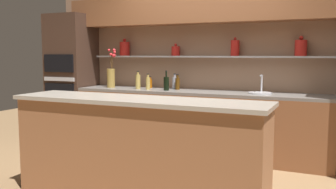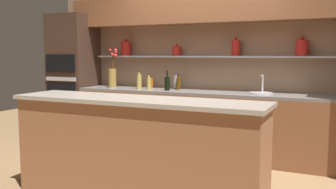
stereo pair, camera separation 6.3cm
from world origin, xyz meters
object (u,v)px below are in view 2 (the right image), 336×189
Objects in this scene: sink_fixture at (261,92)px; bottle_spirit_1 at (149,83)px; oven_tower at (74,78)px; flower_vase at (113,75)px; bottle_spirit_3 at (139,81)px; bottle_spirit_2 at (176,83)px; bottle_spirit_0 at (178,83)px; bottle_sauce_4 at (151,83)px; bottle_wine_5 at (167,83)px.

sink_fixture reaches higher than bottle_spirit_1.
oven_tower reaches higher than flower_vase.
bottle_spirit_1 is 0.19m from bottle_spirit_3.
bottle_spirit_0 is at bearing -43.46° from bottle_spirit_2.
bottle_spirit_1 is 0.25m from bottle_sauce_4.
bottle_spirit_3 is (0.50, -0.03, -0.08)m from flower_vase.
oven_tower is 1.28m from bottle_spirit_3.
bottle_spirit_3 reaches higher than bottle_spirit_2.
bottle_spirit_2 is at bearing 136.54° from bottle_spirit_0.
bottle_wine_5 reaches higher than sink_fixture.
bottle_sauce_4 is at bearing 174.73° from sink_fixture.
bottle_spirit_3 is 0.24m from bottle_sauce_4.
bottle_sauce_4 is (-0.50, 0.08, -0.02)m from bottle_spirit_0.
bottle_spirit_0 is 0.21m from bottle_wine_5.
bottle_sauce_4 is at bearing 7.05° from oven_tower.
flower_vase is 1.00m from bottle_wine_5.
oven_tower is 8.81× the size of bottle_spirit_1.
oven_tower is 0.78m from flower_vase.
oven_tower is at bearing -177.26° from bottle_spirit_0.
bottle_spirit_2 is 0.56m from bottle_spirit_3.
bottle_spirit_3 reaches higher than sink_fixture.
bottle_spirit_1 is at bearing -4.83° from flower_vase.
bottle_spirit_1 is at bearing -177.18° from sink_fixture.
bottle_sauce_4 is at bearing 16.87° from flower_vase.
bottle_spirit_2 is (-0.08, 0.07, 0.00)m from bottle_spirit_0.
oven_tower is 1.46m from bottle_spirit_1.
bottle_wine_5 is (-0.02, -0.25, 0.01)m from bottle_spirit_2.
bottle_spirit_3 is (-0.52, -0.21, 0.02)m from bottle_spirit_2.
bottle_spirit_3 reaches higher than bottle_spirit_1.
oven_tower is at bearing 179.18° from flower_vase.
bottle_sauce_4 is 0.47m from bottle_wine_5.
sink_fixture reaches higher than bottle_spirit_2.
flower_vase is at bearing -0.82° from oven_tower.
bottle_spirit_0 is (1.09, 0.10, -0.10)m from flower_vase.
bottle_spirit_3 is at bearing -178.28° from sink_fixture.
bottle_spirit_0 is at bearing 5.27° from flower_vase.
bottle_spirit_1 reaches higher than bottle_spirit_0.
bottle_sauce_4 is (0.10, 0.21, -0.04)m from bottle_spirit_3.
bottle_sauce_4 is (-0.08, 0.24, -0.02)m from bottle_spirit_1.
flower_vase reaches higher than bottle_spirit_1.
flower_vase is 1.04m from bottle_spirit_2.
bottle_wine_5 is (0.99, -0.08, -0.09)m from flower_vase.
bottle_sauce_4 is at bearing 179.11° from bottle_spirit_2.
bottle_spirit_0 is (1.87, 0.09, -0.03)m from oven_tower.
oven_tower reaches higher than bottle_spirit_3.
flower_vase is 2.60× the size of bottle_spirit_2.
bottle_spirit_0 is 0.97× the size of bottle_spirit_1.
bottle_spirit_3 is (-0.60, -0.13, 0.02)m from bottle_spirit_0.
bottle_sauce_4 is at bearing 146.63° from bottle_wine_5.
bottle_spirit_0 is 1.25× the size of bottle_sauce_4.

